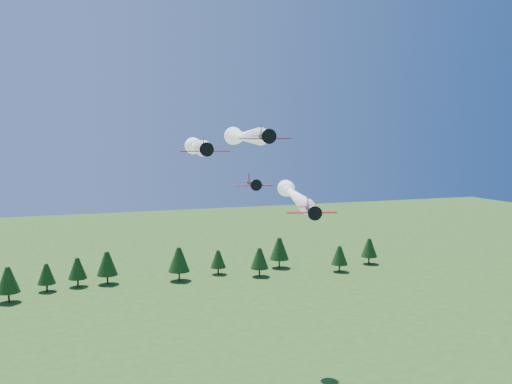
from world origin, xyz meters
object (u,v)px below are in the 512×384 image
object	(u,v)px
plane_lead	(243,136)
plane_slot	(252,183)
plane_left	(196,146)
plane_right	(293,194)

from	to	relation	value
plane_lead	plane_slot	distance (m)	13.06
plane_left	plane_right	size ratio (longest dim) A/B	1.08
plane_left	plane_slot	world-z (taller)	plane_left
plane_right	plane_slot	xyz separation A→B (m)	(-14.00, -15.23, 3.67)
plane_lead	plane_left	world-z (taller)	plane_lead
plane_left	plane_right	bearing A→B (deg)	-3.96
plane_left	plane_right	world-z (taller)	plane_left
plane_slot	plane_right	bearing A→B (deg)	56.59
plane_lead	plane_right	size ratio (longest dim) A/B	1.06
plane_right	plane_slot	size ratio (longest dim) A/B	5.90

